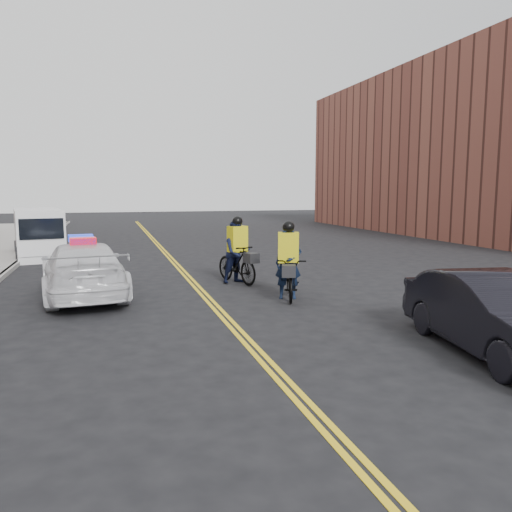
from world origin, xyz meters
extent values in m
plane|color=black|center=(0.00, 0.00, 0.00)|extent=(120.00, 120.00, 0.00)
cube|color=yellow|center=(-0.08, 8.00, 0.01)|extent=(0.10, 60.00, 0.01)
cube|color=yellow|center=(0.08, 8.00, 0.01)|extent=(0.10, 60.00, 0.01)
cube|color=gray|center=(-6.00, 8.00, 0.07)|extent=(0.20, 60.00, 0.15)
cube|color=brown|center=(22.00, 18.00, 5.50)|extent=(12.00, 30.00, 11.00)
imported|color=silver|center=(-3.23, 4.07, 0.76)|extent=(2.67, 5.41, 1.51)
cube|color=#0C26CC|center=(-3.23, 4.07, 1.59)|extent=(0.78, 1.45, 0.16)
imported|color=black|center=(4.06, -3.19, 0.73)|extent=(2.16, 4.58, 1.45)
cube|color=white|center=(-5.50, 13.45, 1.05)|extent=(2.65, 5.16, 2.09)
cube|color=white|center=(-5.13, 11.35, 0.87)|extent=(1.88, 1.03, 1.09)
cube|color=black|center=(-5.07, 10.99, 1.41)|extent=(1.63, 0.37, 0.82)
cylinder|color=black|center=(-6.10, 11.87, 0.32)|extent=(0.33, 0.67, 0.64)
cylinder|color=black|center=(-4.40, 12.17, 0.32)|extent=(0.33, 0.67, 0.64)
cylinder|color=black|center=(-6.60, 14.74, 0.32)|extent=(0.33, 0.67, 0.64)
cylinder|color=black|center=(-4.90, 15.04, 0.32)|extent=(0.33, 0.67, 0.64)
imported|color=black|center=(2.12, 2.27, 0.56)|extent=(1.41, 2.28, 1.13)
imported|color=black|center=(2.12, 2.27, 0.97)|extent=(0.82, 0.67, 1.94)
cube|color=#D3C712|center=(2.12, 2.27, 1.39)|extent=(0.64, 0.53, 0.81)
sphere|color=black|center=(2.12, 2.27, 1.95)|extent=(0.33, 0.33, 0.33)
cube|color=black|center=(1.88, 1.56, 0.88)|extent=(0.46, 0.49, 0.30)
imported|color=black|center=(1.36, 4.86, 0.63)|extent=(1.25, 2.18, 1.26)
imported|color=black|center=(1.36, 4.86, 0.97)|extent=(1.14, 1.01, 1.95)
cube|color=#D3C712|center=(1.36, 4.86, 1.40)|extent=(0.65, 0.54, 0.82)
sphere|color=black|center=(1.36, 4.86, 1.96)|extent=(0.33, 0.33, 0.33)
cube|color=black|center=(1.61, 4.14, 0.88)|extent=(0.47, 0.50, 0.30)
camera|label=1|loc=(-2.49, -10.28, 2.92)|focal=35.00mm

